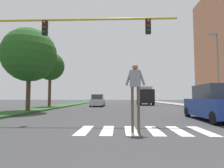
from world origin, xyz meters
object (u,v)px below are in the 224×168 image
Objects in this scene: truck_box_delivery at (145,95)px; street_lamp_right at (217,64)px; pedestrian_performer at (135,87)px; sedan_midblock at (98,101)px; suv_crossing at (215,104)px; tree_far at (50,66)px; traffic_light_gantry at (46,40)px; tree_mid at (29,55)px.

street_lamp_right is at bearing -69.82° from truck_box_delivery.
pedestrian_performer reaches higher than sedan_midblock.
suv_crossing reaches higher than sedan_midblock.
truck_box_delivery is at bearing 36.44° from tree_far.
street_lamp_right is at bearing 32.70° from traffic_light_gantry.
traffic_light_gantry reaches higher than truck_box_delivery.
tree_mid is at bearing 132.82° from pedestrian_performer.
sedan_midblock is at bearing 66.24° from tree_mid.
street_lamp_right is at bearing 9.36° from tree_mid.
truck_box_delivery is (12.22, 17.09, -3.32)m from tree_mid.
traffic_light_gantry is at bearing 145.85° from pedestrian_performer.
tree_mid is 7.02m from traffic_light_gantry.
truck_box_delivery reaches higher than sedan_midblock.
tree_mid is 17.68m from street_lamp_right.
tree_mid is 12.76m from pedestrian_performer.
tree_far is 18.89m from street_lamp_right.
traffic_light_gantry is 2.32× the size of sedan_midblock.
suv_crossing is (9.33, 0.67, -3.49)m from traffic_light_gantry.
pedestrian_performer is at bearing -98.36° from truck_box_delivery.
street_lamp_right is (17.44, 2.88, -0.36)m from tree_mid.
suv_crossing is at bearing -21.82° from tree_mid.
traffic_light_gantry is 24.66m from truck_box_delivery.
tree_far is 0.91× the size of street_lamp_right.
tree_mid is at bearing -170.64° from street_lamp_right.
street_lamp_right is at bearing 61.77° from suv_crossing.
truck_box_delivery is (-0.87, 22.32, 0.70)m from suv_crossing.
traffic_light_gantry is 1.68× the size of truck_box_delivery.
street_lamp_right is (13.68, 8.78, 0.18)m from traffic_light_gantry.
tree_far is 2.74× the size of pedestrian_performer.
tree_mid reaches higher than traffic_light_gantry.
street_lamp_right reaches higher than tree_far.
traffic_light_gantry is at bearing -57.53° from tree_mid.
pedestrian_performer is 0.56× the size of sedan_midblock.
tree_mid reaches higher than tree_far.
truck_box_delivery is at bearing 81.64° from pedestrian_performer.
tree_far is 1.47× the size of suv_crossing.
truck_box_delivery is (7.44, 6.24, 0.85)m from sedan_midblock.
pedestrian_performer is at bearing -79.74° from sedan_midblock.
tree_far is at bearing 119.41° from pedestrian_performer.
sedan_midblock is (-8.31, 16.09, -0.15)m from suv_crossing.
truck_box_delivery is at bearing 92.23° from suv_crossing.
traffic_light_gantry is at bearing -93.47° from sedan_midblock.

